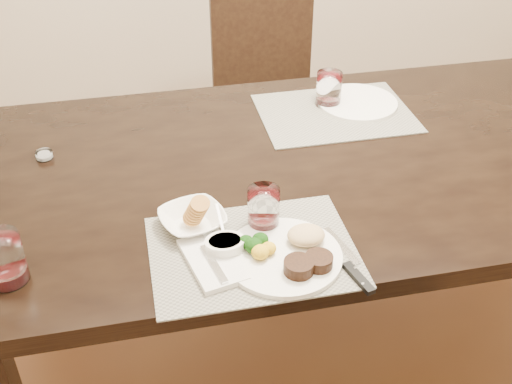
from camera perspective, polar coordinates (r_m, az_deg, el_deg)
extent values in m
plane|color=#4E2919|center=(2.28, 6.25, -12.93)|extent=(4.50, 4.50, 0.00)
cube|color=black|center=(1.81, 7.70, 2.55)|extent=(2.00, 1.00, 0.05)
cube|color=black|center=(2.31, -18.86, -2.44)|extent=(0.08, 0.08, 0.70)
cube|color=black|center=(2.66, 1.39, 6.98)|extent=(0.42, 0.42, 0.04)
cube|color=black|center=(2.59, -1.65, 0.34)|extent=(0.04, 0.04, 0.41)
cube|color=black|center=(2.67, 5.97, 1.27)|extent=(0.04, 0.04, 0.41)
cube|color=black|center=(2.89, -2.98, 4.36)|extent=(0.04, 0.04, 0.41)
cube|color=black|center=(2.96, 3.93, 5.11)|extent=(0.04, 0.04, 0.41)
cube|color=black|center=(2.72, 0.52, 13.40)|extent=(0.42, 0.04, 0.45)
cube|color=slate|center=(1.45, -0.28, -5.30)|extent=(0.46, 0.34, 0.00)
cube|color=slate|center=(2.00, 7.04, 6.97)|extent=(0.46, 0.34, 0.00)
cylinder|color=white|center=(1.42, 2.42, -5.72)|extent=(0.26, 0.26, 0.01)
cylinder|color=black|center=(1.37, 3.82, -6.63)|extent=(0.07, 0.07, 0.03)
cylinder|color=black|center=(1.39, 5.60, -6.11)|extent=(0.06, 0.06, 0.03)
ellipsoid|color=tan|center=(1.45, 4.47, -3.84)|extent=(0.09, 0.07, 0.04)
ellipsoid|color=#15400C|center=(1.42, -0.20, -4.77)|extent=(0.04, 0.04, 0.03)
ellipsoid|color=gold|center=(1.40, 0.38, -5.35)|extent=(0.04, 0.04, 0.03)
cube|color=silver|center=(1.41, -3.89, -6.08)|extent=(0.14, 0.20, 0.01)
cube|color=white|center=(1.39, -3.76, -6.38)|extent=(0.04, 0.13, 0.01)
cube|color=white|center=(1.46, -4.04, -4.13)|extent=(0.03, 0.05, 0.00)
cube|color=white|center=(1.47, 7.60, -4.74)|extent=(0.05, 0.14, 0.00)
cube|color=black|center=(1.39, 9.10, -7.55)|extent=(0.04, 0.10, 0.01)
imported|color=white|center=(1.51, -5.67, -2.48)|extent=(0.19, 0.19, 0.04)
cylinder|color=#9F6932|center=(1.50, -5.72, -1.72)|extent=(0.05, 0.05, 0.05)
cylinder|color=white|center=(1.43, -2.77, -4.84)|extent=(0.09, 0.09, 0.04)
cylinder|color=#0B3411|center=(1.42, -2.79, -4.48)|extent=(0.07, 0.07, 0.01)
cube|color=white|center=(1.46, -3.22, -2.34)|extent=(0.01, 0.06, 0.04)
cylinder|color=silver|center=(1.48, 0.68, -1.45)|extent=(0.07, 0.07, 0.10)
cylinder|color=#380507|center=(1.51, 0.67, -2.62)|extent=(0.06, 0.06, 0.03)
cylinder|color=white|center=(2.05, 9.00, 7.87)|extent=(0.25, 0.25, 0.01)
cylinder|color=silver|center=(2.02, 6.49, 9.09)|extent=(0.08, 0.08, 0.11)
cylinder|color=#380507|center=(2.04, 6.42, 8.07)|extent=(0.07, 0.07, 0.03)
cylinder|color=silver|center=(1.44, -21.51, -5.54)|extent=(0.08, 0.08, 0.12)
cylinder|color=#380507|center=(1.47, -21.14, -6.84)|extent=(0.07, 0.07, 0.03)
cylinder|color=silver|center=(1.85, -18.32, 3.14)|extent=(0.05, 0.05, 0.02)
cylinder|color=white|center=(1.86, -18.29, 3.02)|extent=(0.03, 0.03, 0.01)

